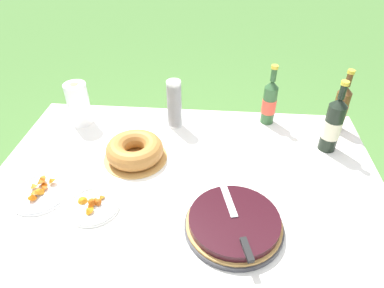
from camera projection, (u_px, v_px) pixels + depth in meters
name	position (u px, v px, depth m)	size (l,w,h in m)	color
ground_plane	(187.00, 281.00, 1.85)	(16.00, 16.00, 0.00)	#4C7A38
garden_table	(185.00, 195.00, 1.46)	(1.65, 1.19, 0.71)	brown
tablecloth	(185.00, 187.00, 1.43)	(1.66, 1.20, 0.10)	white
berry_tart	(234.00, 223.00, 1.22)	(0.36, 0.36, 0.06)	#38383D
serving_knife	(237.00, 223.00, 1.18)	(0.12, 0.37, 0.01)	silver
bundt_cake	(135.00, 150.00, 1.53)	(0.29, 0.29, 0.09)	tan
cup_stack	(174.00, 104.00, 1.70)	(0.07, 0.07, 0.25)	white
cider_bottle_green	(269.00, 102.00, 1.73)	(0.07, 0.07, 0.32)	#2D562D
cider_bottle_amber	(340.00, 108.00, 1.68)	(0.07, 0.07, 0.32)	brown
juice_bottle_red	(333.00, 125.00, 1.54)	(0.08, 0.08, 0.35)	black
snack_plate_near	(93.00, 206.00, 1.31)	(0.20, 0.20, 0.05)	white
snack_plate_left	(40.00, 192.00, 1.37)	(0.23, 0.23, 0.05)	white
paper_towel_roll	(79.00, 104.00, 1.73)	(0.11, 0.11, 0.22)	white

